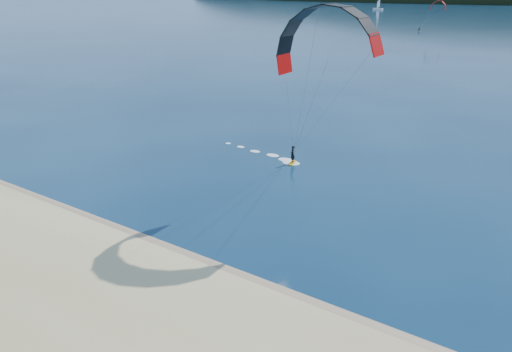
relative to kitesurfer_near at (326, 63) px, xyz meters
The scene contains 5 objects.
ground 22.90m from the kitesurfer_near, 105.20° to the right, with size 1800.00×1800.00×0.00m, color #08203C.
wet_sand 19.31m from the kitesurfer_near, 109.62° to the right, with size 220.00×2.50×0.10m.
kitesurfer_near is the anchor object (origin of this frame).
kitesurfer_far 178.25m from the kitesurfer_near, 100.27° to the left, with size 11.15×5.65×11.89m.
sailboat 399.02m from the kitesurfer_near, 108.60° to the left, with size 9.03×5.74×12.71m.
Camera 1 is at (20.85, -15.29, 17.29)m, focal length 32.42 mm.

